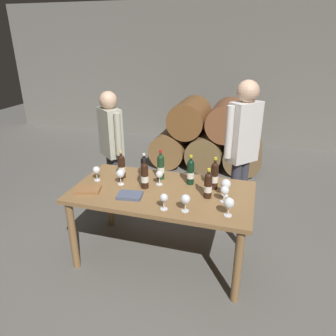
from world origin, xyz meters
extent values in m
plane|color=#66635E|center=(0.00, 0.00, 0.00)|extent=(14.00, 14.00, 0.00)
cube|color=slate|center=(0.00, 4.20, 1.40)|extent=(10.00, 0.24, 2.80)
cylinder|color=brown|center=(-0.63, 2.60, 0.30)|extent=(0.60, 0.90, 0.60)
cylinder|color=brown|center=(0.00, 2.60, 0.30)|extent=(0.60, 0.90, 0.60)
cylinder|color=brown|center=(0.63, 2.60, 0.30)|extent=(0.60, 0.90, 0.60)
cylinder|color=brown|center=(-0.32, 2.60, 0.85)|extent=(0.60, 0.90, 0.60)
cylinder|color=brown|center=(0.32, 2.60, 0.85)|extent=(0.60, 0.90, 0.60)
cube|color=olive|center=(0.00, 0.00, 0.74)|extent=(1.70, 0.90, 0.04)
cylinder|color=olive|center=(-0.77, -0.39, 0.36)|extent=(0.07, 0.07, 0.72)
cylinder|color=olive|center=(0.77, -0.39, 0.36)|extent=(0.07, 0.07, 0.72)
cylinder|color=olive|center=(-0.77, 0.39, 0.36)|extent=(0.07, 0.07, 0.72)
cylinder|color=olive|center=(0.77, 0.39, 0.36)|extent=(0.07, 0.07, 0.72)
cylinder|color=black|center=(-0.18, 0.01, 0.87)|extent=(0.07, 0.07, 0.21)
sphere|color=black|center=(-0.18, 0.01, 0.98)|extent=(0.07, 0.07, 0.07)
cylinder|color=black|center=(-0.18, 0.01, 1.00)|extent=(0.03, 0.03, 0.07)
cylinder|color=black|center=(-0.18, 0.01, 1.05)|extent=(0.03, 0.03, 0.02)
cylinder|color=silver|center=(-0.18, 0.01, 0.85)|extent=(0.07, 0.07, 0.06)
cylinder|color=#19381E|center=(-0.09, 0.26, 0.87)|extent=(0.07, 0.07, 0.22)
sphere|color=#19381E|center=(-0.09, 0.26, 0.98)|extent=(0.07, 0.07, 0.07)
cylinder|color=#19381E|center=(-0.09, 0.26, 1.01)|extent=(0.03, 0.03, 0.07)
cylinder|color=#B21E23|center=(-0.09, 0.26, 1.06)|extent=(0.03, 0.03, 0.02)
cylinder|color=silver|center=(-0.09, 0.26, 0.86)|extent=(0.07, 0.07, 0.06)
cylinder|color=black|center=(-0.26, 0.22, 0.85)|extent=(0.07, 0.07, 0.19)
sphere|color=black|center=(-0.26, 0.22, 0.96)|extent=(0.07, 0.07, 0.07)
cylinder|color=black|center=(-0.26, 0.22, 0.98)|extent=(0.03, 0.03, 0.06)
cylinder|color=silver|center=(-0.26, 0.22, 1.02)|extent=(0.03, 0.03, 0.02)
cylinder|color=silver|center=(-0.26, 0.22, 0.85)|extent=(0.07, 0.07, 0.06)
cylinder|color=black|center=(0.44, -0.01, 0.86)|extent=(0.07, 0.07, 0.20)
sphere|color=black|center=(0.44, -0.01, 0.96)|extent=(0.07, 0.07, 0.07)
cylinder|color=black|center=(0.44, -0.01, 0.99)|extent=(0.03, 0.03, 0.06)
cylinder|color=gold|center=(0.44, -0.01, 1.03)|extent=(0.03, 0.03, 0.02)
cylinder|color=silver|center=(0.44, -0.01, 0.85)|extent=(0.07, 0.07, 0.06)
cylinder|color=black|center=(0.46, 0.19, 0.87)|extent=(0.07, 0.07, 0.22)
sphere|color=black|center=(0.46, 0.19, 0.99)|extent=(0.07, 0.07, 0.07)
cylinder|color=black|center=(0.46, 0.19, 1.02)|extent=(0.03, 0.03, 0.07)
cylinder|color=gold|center=(0.46, 0.19, 1.06)|extent=(0.03, 0.03, 0.03)
cylinder|color=silver|center=(0.46, 0.19, 0.86)|extent=(0.07, 0.07, 0.07)
cylinder|color=black|center=(-0.48, 0.17, 0.86)|extent=(0.07, 0.07, 0.20)
sphere|color=black|center=(-0.48, 0.17, 0.97)|extent=(0.07, 0.07, 0.07)
cylinder|color=black|center=(-0.48, 0.17, 0.99)|extent=(0.03, 0.03, 0.06)
cylinder|color=tan|center=(-0.48, 0.17, 1.04)|extent=(0.03, 0.03, 0.02)
cylinder|color=silver|center=(-0.48, 0.17, 0.85)|extent=(0.07, 0.07, 0.06)
cylinder|color=black|center=(0.22, 0.22, 0.87)|extent=(0.07, 0.07, 0.21)
sphere|color=black|center=(0.22, 0.22, 0.98)|extent=(0.07, 0.07, 0.07)
cylinder|color=black|center=(0.22, 0.22, 1.00)|extent=(0.03, 0.03, 0.07)
cylinder|color=gold|center=(0.22, 0.22, 1.05)|extent=(0.03, 0.03, 0.02)
cylinder|color=silver|center=(0.22, 0.22, 0.86)|extent=(0.07, 0.07, 0.06)
cylinder|color=white|center=(0.65, -0.28, 0.76)|extent=(0.06, 0.06, 0.00)
cylinder|color=white|center=(0.65, -0.28, 0.80)|extent=(0.01, 0.01, 0.07)
sphere|color=white|center=(0.65, -0.28, 0.88)|extent=(0.09, 0.09, 0.09)
cylinder|color=white|center=(0.59, -0.06, 0.76)|extent=(0.06, 0.06, 0.00)
cylinder|color=white|center=(0.59, -0.06, 0.80)|extent=(0.01, 0.01, 0.07)
sphere|color=white|center=(0.59, -0.06, 0.87)|extent=(0.08, 0.08, 0.08)
cylinder|color=white|center=(0.12, -0.33, 0.76)|extent=(0.06, 0.06, 0.00)
cylinder|color=white|center=(0.12, -0.33, 0.80)|extent=(0.01, 0.01, 0.07)
sphere|color=white|center=(0.12, -0.33, 0.87)|extent=(0.07, 0.07, 0.07)
cylinder|color=white|center=(-0.70, 0.03, 0.76)|extent=(0.06, 0.06, 0.00)
cylinder|color=white|center=(-0.70, 0.03, 0.80)|extent=(0.01, 0.01, 0.07)
sphere|color=white|center=(-0.70, 0.03, 0.87)|extent=(0.08, 0.08, 0.08)
cylinder|color=white|center=(0.30, -0.31, 0.76)|extent=(0.06, 0.06, 0.00)
cylinder|color=white|center=(0.30, -0.31, 0.80)|extent=(0.01, 0.01, 0.07)
sphere|color=white|center=(0.30, -0.31, 0.87)|extent=(0.08, 0.08, 0.08)
cylinder|color=white|center=(-0.43, 0.01, 0.76)|extent=(0.06, 0.06, 0.00)
cylinder|color=white|center=(-0.43, 0.01, 0.80)|extent=(0.01, 0.01, 0.07)
sphere|color=white|center=(-0.43, 0.01, 0.88)|extent=(0.08, 0.08, 0.08)
cylinder|color=white|center=(0.58, 0.06, 0.76)|extent=(0.06, 0.06, 0.00)
cylinder|color=white|center=(0.58, 0.06, 0.80)|extent=(0.01, 0.01, 0.07)
sphere|color=white|center=(0.58, 0.06, 0.88)|extent=(0.09, 0.09, 0.09)
cylinder|color=white|center=(-0.06, 0.12, 0.76)|extent=(0.06, 0.06, 0.00)
cylinder|color=white|center=(-0.06, 0.12, 0.80)|extent=(0.01, 0.01, 0.07)
sphere|color=white|center=(-0.06, 0.12, 0.87)|extent=(0.07, 0.07, 0.07)
cube|color=#4C5670|center=(-0.24, -0.20, 0.77)|extent=(0.24, 0.19, 0.03)
cube|color=#936038|center=(-0.66, -0.21, 0.77)|extent=(0.26, 0.22, 0.03)
cylinder|color=#383842|center=(0.71, 0.79, 0.43)|extent=(0.11, 0.11, 0.85)
cylinder|color=#383842|center=(0.64, 0.71, 0.43)|extent=(0.11, 0.11, 0.85)
cube|color=silver|center=(0.67, 0.75, 1.17)|extent=(0.35, 0.36, 0.64)
cylinder|color=silver|center=(0.81, 0.91, 1.21)|extent=(0.08, 0.08, 0.54)
cylinder|color=silver|center=(0.53, 0.59, 1.21)|extent=(0.08, 0.08, 0.54)
sphere|color=tan|center=(0.67, 0.75, 1.60)|extent=(0.23, 0.23, 0.23)
cylinder|color=#383842|center=(-0.91, 0.76, 0.38)|extent=(0.11, 0.11, 0.77)
cylinder|color=#383842|center=(-0.82, 0.68, 0.38)|extent=(0.11, 0.11, 0.77)
cube|color=#B2B29E|center=(-0.87, 0.72, 1.06)|extent=(0.36, 0.34, 0.58)
cylinder|color=#B2B29E|center=(-1.03, 0.85, 1.08)|extent=(0.08, 0.08, 0.49)
cylinder|color=#B2B29E|center=(-0.70, 0.59, 1.08)|extent=(0.08, 0.08, 0.49)
sphere|color=tan|center=(-0.87, 0.72, 1.44)|extent=(0.21, 0.21, 0.21)
camera|label=1|loc=(0.80, -2.50, 2.10)|focal=33.16mm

